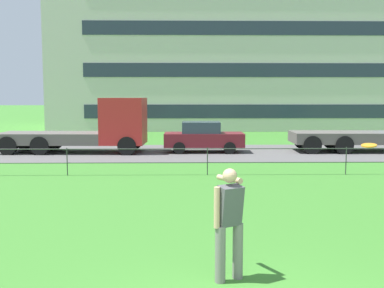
# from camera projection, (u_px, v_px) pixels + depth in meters

# --- Properties ---
(street_strip) EXTENTS (80.00, 7.32, 0.01)m
(street_strip) POSITION_uv_depth(u_px,v_px,m) (200.00, 152.00, 22.99)
(street_strip) COLOR #565454
(street_strip) RESTS_ON ground
(park_fence) EXTENTS (30.12, 0.04, 1.00)m
(park_fence) POSITION_uv_depth(u_px,v_px,m) (207.00, 156.00, 16.31)
(park_fence) COLOR #333833
(park_fence) RESTS_ON ground
(person_thrower) EXTENTS (0.47, 0.88, 1.73)m
(person_thrower) POSITION_uv_depth(u_px,v_px,m) (229.00, 220.00, 6.90)
(person_thrower) COLOR slate
(person_thrower) RESTS_ON ground
(frisbee) EXTENTS (0.38, 0.38, 0.07)m
(frisbee) POSITION_uv_depth(u_px,v_px,m) (369.00, 145.00, 8.25)
(frisbee) COLOR orange
(flatbed_truck_far_left) EXTENTS (7.38, 2.65, 2.75)m
(flatbed_truck_far_left) POSITION_uv_depth(u_px,v_px,m) (95.00, 128.00, 22.91)
(flatbed_truck_far_left) COLOR #B22323
(flatbed_truck_far_left) RESTS_ON ground
(car_maroon_right) EXTENTS (4.02, 1.85, 1.54)m
(car_maroon_right) POSITION_uv_depth(u_px,v_px,m) (203.00, 137.00, 23.08)
(car_maroon_right) COLOR maroon
(car_maroon_right) RESTS_ON ground
(apartment_building_background) EXTENTS (39.87, 12.86, 20.06)m
(apartment_building_background) POSITION_uv_depth(u_px,v_px,m) (278.00, 18.00, 41.95)
(apartment_building_background) COLOR beige
(apartment_building_background) RESTS_ON ground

